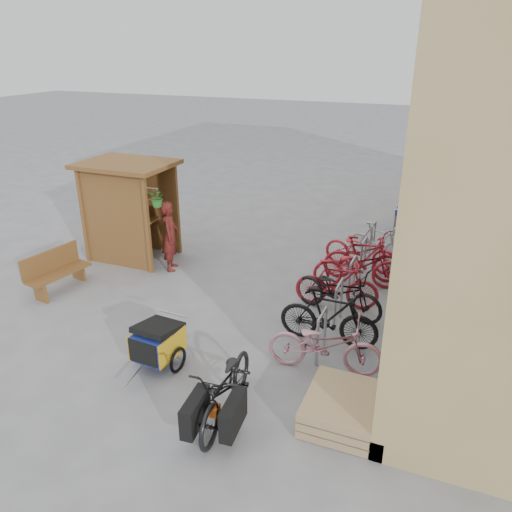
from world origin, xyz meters
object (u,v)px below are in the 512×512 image
at_px(bike_6, 361,250).
at_px(bike_4, 358,266).
at_px(bike_0, 325,344).
at_px(bike_5, 363,259).
at_px(kiosk, 126,197).
at_px(cargo_bike, 226,389).
at_px(bike_1, 329,317).
at_px(bike_7, 378,242).
at_px(bike_2, 338,291).
at_px(bench, 56,270).
at_px(bike_3, 337,284).
at_px(shopping_carts, 411,213).
at_px(child_trailer, 158,341).
at_px(person_kiosk, 170,236).
at_px(pallet_stack, 342,408).

bearing_deg(bike_6, bike_4, -162.12).
bearing_deg(bike_0, bike_5, -6.44).
relative_size(kiosk, bike_4, 1.30).
bearing_deg(bike_4, cargo_bike, 151.09).
bearing_deg(bike_1, bike_7, -2.66).
bearing_deg(bike_2, bike_6, 15.04).
distance_m(kiosk, bike_2, 5.65).
xyz_separation_m(bench, bike_4, (5.99, 2.56, 0.04)).
height_order(bike_1, bike_6, bike_1).
distance_m(cargo_bike, bike_5, 5.33).
relative_size(kiosk, bike_6, 1.39).
bearing_deg(bike_2, bike_3, 32.62).
xyz_separation_m(shopping_carts, bike_5, (-0.64, -3.35, -0.12)).
bearing_deg(bike_5, shopping_carts, -20.09).
bearing_deg(bike_6, bike_3, -171.51).
bearing_deg(shopping_carts, bike_3, -100.51).
relative_size(bike_0, bike_6, 1.04).
distance_m(bike_0, bike_5, 3.63).
xyz_separation_m(bike_1, bike_5, (0.06, 2.82, -0.01)).
bearing_deg(bike_3, bike_7, -15.29).
relative_size(bike_6, bike_7, 1.13).
bearing_deg(shopping_carts, cargo_bike, -100.10).
height_order(kiosk, bike_6, kiosk).
bearing_deg(bike_6, bike_0, -165.94).
relative_size(child_trailer, bike_7, 0.88).
xyz_separation_m(person_kiosk, bike_0, (4.40, -2.54, -0.34)).
distance_m(pallet_stack, bench, 6.90).
relative_size(child_trailer, person_kiosk, 0.84).
bearing_deg(bench, kiosk, 88.98).
relative_size(cargo_bike, bike_3, 1.16).
distance_m(child_trailer, cargo_bike, 1.76).
xyz_separation_m(bench, bike_7, (6.14, 4.23, 0.01)).
bearing_deg(bench, child_trailer, -14.22).
bearing_deg(bike_3, shopping_carts, -18.30).
bearing_deg(bike_5, bike_2, 165.62).
xyz_separation_m(shopping_carts, bike_3, (-0.89, -4.79, -0.15)).
bearing_deg(child_trailer, bike_3, 57.77).
height_order(child_trailer, bike_3, bike_3).
height_order(child_trailer, person_kiosk, person_kiosk).
bearing_deg(person_kiosk, pallet_stack, -147.03).
relative_size(person_kiosk, bike_5, 0.95).
bearing_deg(bike_2, bike_4, 9.45).
height_order(pallet_stack, bike_1, bike_1).
height_order(kiosk, person_kiosk, kiosk).
bearing_deg(cargo_bike, child_trailer, 150.15).
relative_size(kiosk, bench, 1.69).
bearing_deg(bike_6, bike_7, -13.77).
relative_size(bike_4, bike_6, 1.07).
bearing_deg(bike_7, bike_1, -163.82).
relative_size(shopping_carts, cargo_bike, 1.27).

